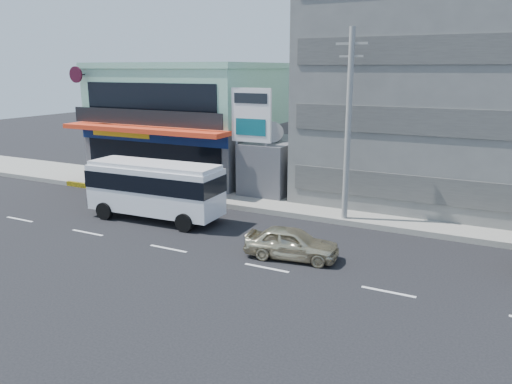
% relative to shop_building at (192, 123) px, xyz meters
% --- Properties ---
extents(ground, '(120.00, 120.00, 0.00)m').
position_rel_shop_building_xyz_m(ground, '(8.00, -13.95, -4.00)').
color(ground, black).
rests_on(ground, ground).
extents(sidewalk, '(70.00, 5.00, 0.30)m').
position_rel_shop_building_xyz_m(sidewalk, '(13.00, -4.45, -3.85)').
color(sidewalk, gray).
rests_on(sidewalk, ground).
extents(shop_building, '(12.40, 11.70, 8.00)m').
position_rel_shop_building_xyz_m(shop_building, '(0.00, 0.00, 0.00)').
color(shop_building, '#46464B').
rests_on(shop_building, ground).
extents(concrete_building, '(16.00, 12.00, 14.00)m').
position_rel_shop_building_xyz_m(concrete_building, '(18.00, 1.05, 3.00)').
color(concrete_building, slate).
rests_on(concrete_building, ground).
extents(gap_structure, '(3.00, 6.00, 3.50)m').
position_rel_shop_building_xyz_m(gap_structure, '(8.00, -1.95, -2.25)').
color(gap_structure, '#46464B').
rests_on(gap_structure, ground).
extents(satellite_dish, '(1.50, 1.50, 0.15)m').
position_rel_shop_building_xyz_m(satellite_dish, '(8.00, -2.95, -0.42)').
color(satellite_dish, slate).
rests_on(satellite_dish, gap_structure).
extents(billboard, '(2.60, 0.18, 6.90)m').
position_rel_shop_building_xyz_m(billboard, '(7.50, -4.75, 0.93)').
color(billboard, gray).
rests_on(billboard, ground).
extents(utility_pole_near, '(1.60, 0.30, 10.00)m').
position_rel_shop_building_xyz_m(utility_pole_near, '(14.00, -6.55, 1.15)').
color(utility_pole_near, '#999993').
rests_on(utility_pole_near, ground).
extents(minibus, '(7.59, 2.89, 3.14)m').
position_rel_shop_building_xyz_m(minibus, '(4.65, -10.53, -2.13)').
color(minibus, white).
rests_on(minibus, ground).
extents(sedan, '(4.27, 2.21, 1.39)m').
position_rel_shop_building_xyz_m(sedan, '(13.48, -12.45, -3.30)').
color(sedan, beige).
rests_on(sedan, ground).
extents(motorcycle_rider, '(1.71, 0.94, 2.08)m').
position_rel_shop_building_xyz_m(motorcycle_rider, '(2.93, -9.20, -3.31)').
color(motorcycle_rider, '#570C15').
rests_on(motorcycle_rider, ground).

